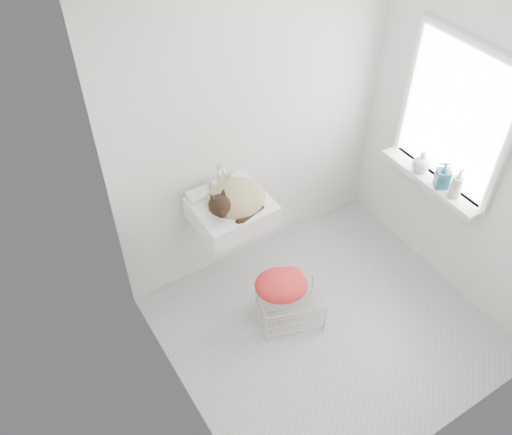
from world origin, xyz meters
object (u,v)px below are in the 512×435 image
wire_rack (290,305)px  bottle_c (419,171)px  cat (234,199)px  bottle_b (440,186)px  bottle_a (453,196)px  sink (231,203)px

wire_rack → bottle_c: bearing=4.1°
cat → bottle_b: 1.47m
cat → wire_rack: cat is taller
cat → bottle_a: size_ratio=2.28×
bottle_a → bottle_c: size_ratio=1.14×
bottle_b → bottle_c: bearing=90.0°
bottle_a → bottle_c: bearing=90.0°
cat → bottle_c: 1.40m
wire_rack → sink: bearing=108.6°
cat → bottle_b: size_ratio=2.13×
bottle_b → bottle_a: bearing=-90.0°
wire_rack → bottle_a: size_ratio=2.27×
bottle_a → bottle_c: (0.00, 0.33, 0.00)m
sink → wire_rack: (0.17, -0.51, -0.70)m
sink → wire_rack: bearing=-71.4°
wire_rack → bottle_c: size_ratio=2.59×
cat → bottle_a: bearing=-28.7°
bottle_c → sink: bearing=162.4°
sink → cat: (0.01, -0.02, 0.04)m
bottle_b → bottle_c: size_ratio=1.22×
sink → bottle_c: 1.42m
bottle_a → wire_rack: bearing=168.2°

